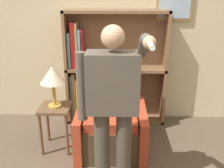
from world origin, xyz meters
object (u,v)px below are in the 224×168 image
at_px(armchair, 112,122).
at_px(table_lamp, 53,76).
at_px(side_table, 56,116).
at_px(person_standing, 113,102).
at_px(bookcase, 105,71).

height_order(armchair, table_lamp, armchair).
distance_m(side_table, table_lamp, 0.51).
xyz_separation_m(armchair, person_standing, (0.03, -0.77, 0.62)).
distance_m(person_standing, side_table, 1.12).
distance_m(bookcase, side_table, 1.03).
relative_size(bookcase, armchair, 1.50).
bearing_deg(armchair, table_lamp, -174.34).
bearing_deg(side_table, armchair, 5.66).
height_order(bookcase, person_standing, bookcase).
bearing_deg(table_lamp, person_standing, -44.13).
height_order(bookcase, side_table, bookcase).
height_order(person_standing, table_lamp, person_standing).
bearing_deg(person_standing, table_lamp, 135.87).
bearing_deg(bookcase, armchair, -80.63).
bearing_deg(armchair, bookcase, 99.37).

